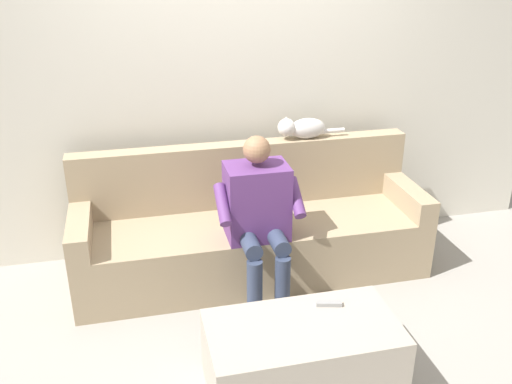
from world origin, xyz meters
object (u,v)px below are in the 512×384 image
object	(u,v)px
person_solo_seated	(259,210)
remote_gray	(329,304)
couch	(251,233)
cat_on_backrest	(302,128)
coffee_table	(302,357)

from	to	relation	value
person_solo_seated	remote_gray	bearing A→B (deg)	105.36
couch	cat_on_backrest	world-z (taller)	cat_on_backrest
cat_on_backrest	remote_gray	size ratio (longest dim) A/B	3.64
person_solo_seated	cat_on_backrest	xyz separation A→B (m)	(-0.46, -0.56, 0.35)
person_solo_seated	remote_gray	world-z (taller)	person_solo_seated
coffee_table	remote_gray	bearing A→B (deg)	-143.40
couch	coffee_table	world-z (taller)	couch
couch	cat_on_backrest	distance (m)	0.84
couch	person_solo_seated	xyz separation A→B (m)	(0.02, 0.32, 0.33)
coffee_table	remote_gray	distance (m)	0.32
cat_on_backrest	remote_gray	world-z (taller)	cat_on_backrest
couch	person_solo_seated	distance (m)	0.46
coffee_table	person_solo_seated	distance (m)	1.01
couch	cat_on_backrest	bearing A→B (deg)	-150.80
coffee_table	couch	bearing A→B (deg)	-90.00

